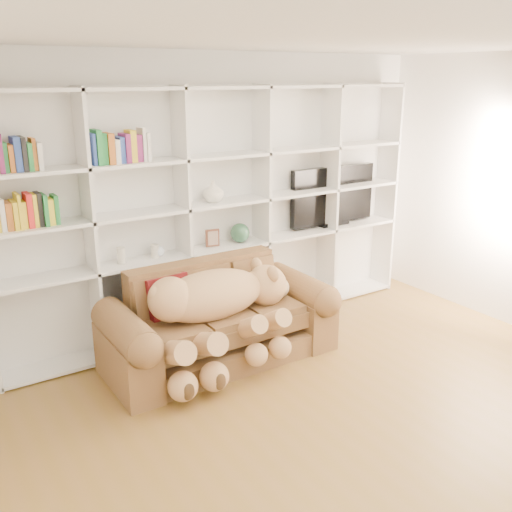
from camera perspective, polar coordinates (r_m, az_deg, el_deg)
floor at (r=4.38m, az=12.93°, el=-17.26°), size 5.00×5.00×0.00m
ceiling at (r=3.63m, az=16.02°, el=20.55°), size 5.00×5.00×0.00m
wall_back at (r=5.72m, az=-4.29°, el=6.22°), size 5.00×0.02×2.70m
bookshelf at (r=5.50m, az=-5.78°, el=5.25°), size 4.43×0.35×2.40m
sofa at (r=5.18m, az=-3.76°, el=-6.94°), size 2.06×0.89×0.86m
teddy_bear at (r=4.89m, az=-3.89°, el=-5.09°), size 1.46×0.82×0.85m
throw_pillow at (r=5.01m, az=-8.78°, el=-4.17°), size 0.40×0.25×0.41m
gift_box at (r=5.62m, az=3.91°, el=-7.31°), size 0.31×0.29×0.22m
tv at (r=6.44m, az=7.66°, el=5.94°), size 1.11×0.18×0.66m
picture_frame at (r=5.59m, az=-4.38°, el=1.82°), size 0.14×0.05×0.17m
green_vase at (r=5.74m, az=-1.62°, el=2.32°), size 0.20×0.20×0.20m
figurine_tall at (r=5.23m, az=-13.34°, el=0.06°), size 0.09×0.09×0.15m
figurine_short at (r=5.34m, az=-10.08°, el=0.50°), size 0.09×0.09×0.13m
snow_globe at (r=5.36m, az=-9.63°, el=0.48°), size 0.10×0.10×0.10m
shelf_vase at (r=5.49m, az=-4.30°, el=6.48°), size 0.24×0.24×0.21m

